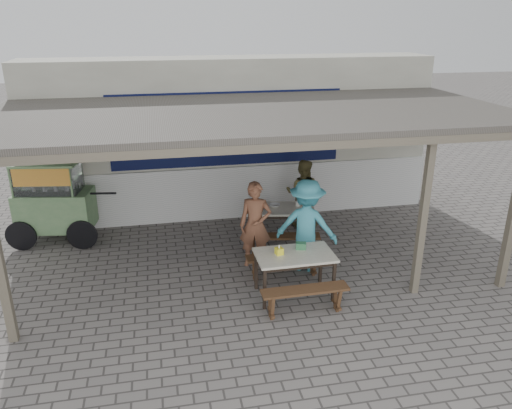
{
  "coord_description": "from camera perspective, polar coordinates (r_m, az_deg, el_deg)",
  "views": [
    {
      "loc": [
        -1.69,
        -7.55,
        4.34
      ],
      "look_at": [
        0.01,
        0.9,
        1.07
      ],
      "focal_mm": 35.0,
      "sensor_mm": 36.0,
      "label": 1
    }
  ],
  "objects": [
    {
      "name": "bench_right_wall",
      "position": [
        8.79,
        3.28,
        -6.4
      ],
      "size": [
        1.36,
        0.3,
        0.45
      ],
      "rotation": [
        0.0,
        0.0,
        0.01
      ],
      "color": "brown",
      "rests_on": "ground"
    },
    {
      "name": "back_wall",
      "position": [
        11.55,
        -2.7,
        7.65
      ],
      "size": [
        9.0,
        1.28,
        3.5
      ],
      "color": "beige",
      "rests_on": "ground"
    },
    {
      "name": "bench_right_street",
      "position": [
        7.79,
        5.61,
        -10.3
      ],
      "size": [
        1.36,
        0.3,
        0.45
      ],
      "rotation": [
        0.0,
        0.0,
        0.01
      ],
      "color": "brown",
      "rests_on": "ground"
    },
    {
      "name": "patron_wall_side",
      "position": [
        10.81,
        5.34,
        1.28
      ],
      "size": [
        0.9,
        0.82,
        1.5
      ],
      "primitive_type": "imported",
      "rotation": [
        0.0,
        0.0,
        2.72
      ],
      "color": "brown",
      "rests_on": "ground"
    },
    {
      "name": "ground",
      "position": [
        8.87,
        1.09,
        -8.53
      ],
      "size": [
        60.0,
        60.0,
        0.0
      ],
      "primitive_type": "plane",
      "color": "slate",
      "rests_on": "ground"
    },
    {
      "name": "bench_left_street",
      "position": [
        9.51,
        3.05,
        -4.16
      ],
      "size": [
        1.44,
        0.54,
        0.45
      ],
      "rotation": [
        0.0,
        0.0,
        -0.19
      ],
      "color": "brown",
      "rests_on": "ground"
    },
    {
      "name": "vendor_cart",
      "position": [
        10.72,
        -22.18,
        0.57
      ],
      "size": [
        2.17,
        1.06,
        1.69
      ],
      "rotation": [
        0.0,
        0.0,
        -0.16
      ],
      "color": "#719261",
      "rests_on": "ground"
    },
    {
      "name": "patron_street_side",
      "position": [
        9.01,
        -0.07,
        -2.34
      ],
      "size": [
        0.67,
        0.53,
        1.6
      ],
      "primitive_type": "imported",
      "rotation": [
        0.0,
        0.0,
        -0.29
      ],
      "color": "brown",
      "rests_on": "ground"
    },
    {
      "name": "condiment_bowl",
      "position": [
        10.02,
        2.17,
        -0.09
      ],
      "size": [
        0.25,
        0.25,
        0.05
      ],
      "primitive_type": "imported",
      "rotation": [
        0.0,
        0.0,
        -0.23
      ],
      "color": "white",
      "rests_on": "table_left"
    },
    {
      "name": "condiment_jar",
      "position": [
        10.07,
        4.77,
        0.1
      ],
      "size": [
        0.09,
        0.09,
        0.1
      ],
      "primitive_type": "cylinder",
      "color": "silver",
      "rests_on": "table_left"
    },
    {
      "name": "tissue_box",
      "position": [
        8.04,
        2.66,
        -5.34
      ],
      "size": [
        0.14,
        0.14,
        0.11
      ],
      "primitive_type": "cube",
      "rotation": [
        0.0,
        0.0,
        0.23
      ],
      "color": "yellow",
      "rests_on": "table_right"
    },
    {
      "name": "table_left",
      "position": [
        9.99,
        2.84,
        -0.81
      ],
      "size": [
        1.43,
        0.97,
        0.75
      ],
      "rotation": [
        0.0,
        0.0,
        -0.19
      ],
      "color": "silver",
      "rests_on": "ground"
    },
    {
      "name": "warung_roof",
      "position": [
        8.77,
        0.04,
        10.09
      ],
      "size": [
        9.0,
        4.21,
        2.81
      ],
      "color": "#514C45",
      "rests_on": "ground"
    },
    {
      "name": "donation_box",
      "position": [
        8.24,
        5.16,
        -4.73
      ],
      "size": [
        0.19,
        0.15,
        0.11
      ],
      "primitive_type": "cube",
      "rotation": [
        0.0,
        0.0,
        -0.25
      ],
      "color": "#347548",
      "rests_on": "table_right"
    },
    {
      "name": "table_right",
      "position": [
        8.12,
        4.43,
        -6.15
      ],
      "size": [
        1.27,
        0.77,
        0.75
      ],
      "rotation": [
        0.0,
        0.0,
        0.01
      ],
      "color": "silver",
      "rests_on": "ground"
    },
    {
      "name": "bench_left_wall",
      "position": [
        10.73,
        2.6,
        -1.17
      ],
      "size": [
        1.44,
        0.54,
        0.45
      ],
      "rotation": [
        0.0,
        0.0,
        -0.19
      ],
      "color": "brown",
      "rests_on": "ground"
    },
    {
      "name": "patron_right_table",
      "position": [
        8.91,
        5.81,
        -2.41
      ],
      "size": [
        1.26,
        1.05,
        1.7
      ],
      "primitive_type": "imported",
      "rotation": [
        0.0,
        0.0,
        2.69
      ],
      "color": "#43A5B8",
      "rests_on": "ground"
    }
  ]
}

